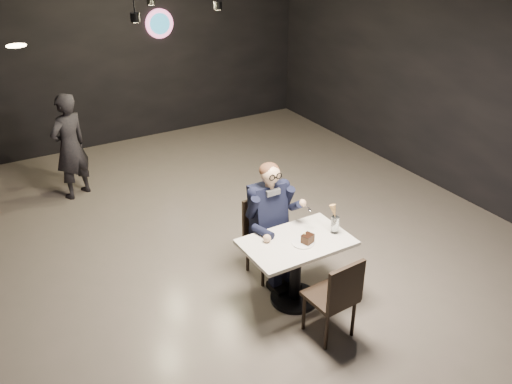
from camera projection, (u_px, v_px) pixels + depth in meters
floor at (248, 262)px, 6.48m from camera, size 9.00×9.00×0.00m
wall_sign at (159, 24)px, 9.33m from camera, size 0.50×0.06×0.50m
main_table at (295, 271)px, 5.68m from camera, size 1.10×0.70×0.75m
chair_far at (268, 240)px, 6.06m from camera, size 0.42×0.46×0.92m
chair_near at (330, 295)px, 5.19m from camera, size 0.45×0.49×0.92m
seated_man at (268, 220)px, 5.94m from camera, size 0.60×0.80×1.44m
dessert_plate at (303, 243)px, 5.46m from camera, size 0.23×0.23×0.01m
cake_slice at (308, 239)px, 5.45m from camera, size 0.14×0.13×0.08m
mint_leaf at (307, 235)px, 5.43m from camera, size 0.06×0.04×0.01m
sundae_glass at (335, 225)px, 5.61m from camera, size 0.08×0.08×0.19m
wafer_cone at (334, 211)px, 5.54m from camera, size 0.09×0.09×0.14m
passerby at (70, 146)px, 7.65m from camera, size 0.67×0.59×1.55m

